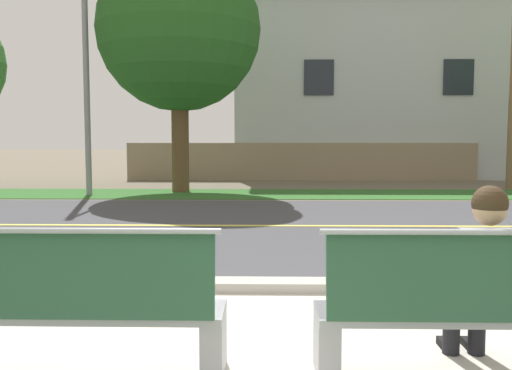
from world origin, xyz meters
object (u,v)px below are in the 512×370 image
Objects in this scene: bench_left at (60,308)px; shade_tree_left at (184,16)px; streetlamp at (88,56)px; seated_person_grey at (482,272)px; bench_right at (484,311)px.

shade_tree_left is at bearing 94.91° from bench_left.
streetlamp reaches higher than bench_left.
bench_left is at bearing -176.35° from seated_person_grey.
bench_left is 0.32× the size of streetlamp.
seated_person_grey is at bearing 75.22° from bench_right.
bench_right is 0.27× the size of shade_tree_left.
bench_left is 0.27× the size of shade_tree_left.
seated_person_grey reaches higher than bench_left.
seated_person_grey is 0.16× the size of shade_tree_left.
bench_right is 13.67m from streetlamp.
streetlamp is at bearing 118.69° from seated_person_grey.
streetlamp is at bearing 107.02° from bench_left.
seated_person_grey is at bearing 3.65° from bench_left.
shade_tree_left is at bearing 107.21° from seated_person_grey.
seated_person_grey is 13.49m from streetlamp.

